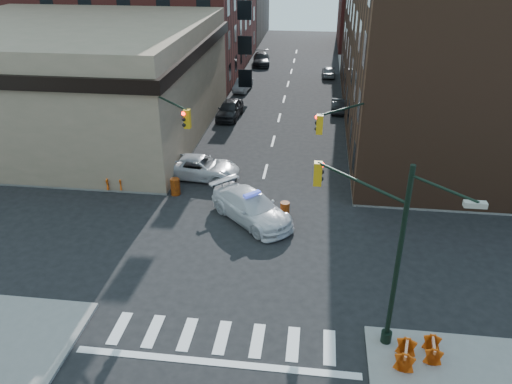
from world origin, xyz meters
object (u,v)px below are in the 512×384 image
(parked_car_enear, at_px, (339,105))
(pedestrian_b, at_px, (125,163))
(pickup, at_px, (200,167))
(barricade_se_a, at_px, (405,355))
(pedestrian_a, at_px, (118,160))
(barrel_bank, at_px, (175,187))
(barricade_nw_a, at_px, (115,183))
(parked_car_wnear, at_px, (230,109))
(parked_car_wfar, at_px, (243,85))
(barrel_road, at_px, (285,210))
(police_car, at_px, (251,207))

(parked_car_enear, relative_size, pedestrian_b, 2.52)
(pickup, distance_m, barricade_se_a, 19.84)
(pedestrian_a, distance_m, barrel_bank, 5.80)
(barricade_nw_a, bearing_deg, pedestrian_a, 101.84)
(pedestrian_a, height_order, barricade_se_a, pedestrian_a)
(parked_car_wnear, distance_m, parked_car_wfar, 9.09)
(barrel_road, relative_size, barrel_bank, 0.89)
(pedestrian_a, relative_size, barrel_bank, 1.41)
(parked_car_wnear, xyz_separation_m, parked_car_wfar, (-0.15, 9.08, -0.17))
(parked_car_wfar, relative_size, pedestrian_a, 2.51)
(barrel_road, bearing_deg, parked_car_wfar, 103.75)
(police_car, height_order, parked_car_wfar, police_car)
(parked_car_wfar, bearing_deg, barricade_se_a, -66.18)
(barrel_road, xyz_separation_m, barricade_nw_a, (-11.37, 2.05, 0.09))
(barrel_bank, bearing_deg, pedestrian_b, 150.71)
(pedestrian_a, bearing_deg, barrel_road, 3.21)
(pickup, relative_size, barrel_road, 5.54)
(parked_car_enear, distance_m, barrel_road, 21.30)
(parked_car_wfar, relative_size, barricade_se_a, 3.34)
(parked_car_enear, distance_m, pedestrian_b, 22.44)
(parked_car_wnear, xyz_separation_m, barricade_nw_a, (-4.93, -15.77, -0.23))
(pedestrian_a, bearing_deg, police_car, -3.01)
(pickup, relative_size, pedestrian_a, 3.52)
(parked_car_wfar, height_order, pedestrian_b, pedestrian_b)
(pedestrian_a, xyz_separation_m, barricade_nw_a, (0.92, -3.00, -0.34))
(police_car, relative_size, parked_car_enear, 1.51)
(pickup, relative_size, barricade_se_a, 4.68)
(pickup, distance_m, barricade_nw_a, 5.81)
(pickup, relative_size, barrel_bank, 4.96)
(police_car, distance_m, pickup, 6.95)
(parked_car_wnear, distance_m, barrel_bank, 15.75)
(parked_car_enear, distance_m, barricade_se_a, 32.15)
(pickup, height_order, barrel_road, pickup)
(parked_car_wnear, bearing_deg, police_car, -72.87)
(parked_car_wnear, relative_size, barricade_nw_a, 4.08)
(parked_car_wfar, bearing_deg, police_car, -74.24)
(barrel_road, height_order, barrel_bank, barrel_bank)
(police_car, height_order, pedestrian_a, police_car)
(parked_car_wnear, bearing_deg, pickup, -85.91)
(parked_car_wnear, distance_m, barrel_road, 18.94)
(pickup, bearing_deg, barrel_road, -122.03)
(pedestrian_a, distance_m, pedestrian_b, 0.92)
(pedestrian_b, bearing_deg, parked_car_wfar, 70.17)
(parked_car_wfar, height_order, barricade_se_a, parked_car_wfar)
(police_car, bearing_deg, parked_car_wnear, 58.32)
(parked_car_wfar, bearing_deg, pickup, -83.04)
(parked_car_wnear, xyz_separation_m, pedestrian_a, (-5.85, -12.77, 0.12))
(parked_car_wfar, relative_size, barrel_bank, 3.54)
(barrel_bank, bearing_deg, parked_car_wnear, 86.83)
(barrel_road, xyz_separation_m, barricade_se_a, (5.51, -11.11, 0.09))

